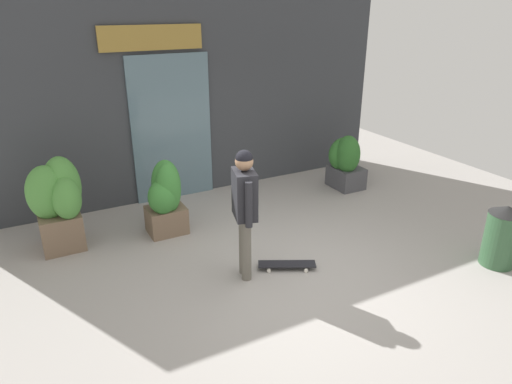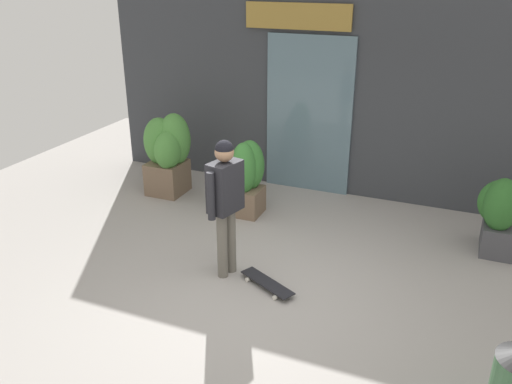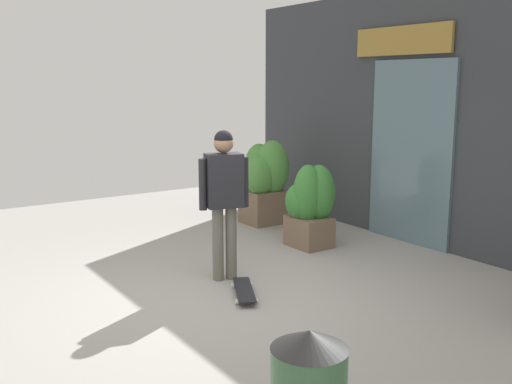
% 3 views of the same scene
% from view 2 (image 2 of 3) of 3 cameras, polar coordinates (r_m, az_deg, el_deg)
% --- Properties ---
extents(ground_plane, '(12.00, 12.00, 0.00)m').
position_cam_2_polar(ground_plane, '(6.41, -0.57, -10.74)').
color(ground_plane, '#9E9993').
extents(building_facade, '(7.94, 0.31, 3.59)m').
position_cam_2_polar(building_facade, '(8.81, 8.32, 11.19)').
color(building_facade, '#383A3F').
rests_on(building_facade, ground_plane).
extents(skateboarder, '(0.36, 0.57, 1.75)m').
position_cam_2_polar(skateboarder, '(6.29, -3.31, -0.29)').
color(skateboarder, '#666056').
rests_on(skateboarder, ground_plane).
extents(skateboard, '(0.78, 0.53, 0.08)m').
position_cam_2_polar(skateboard, '(6.47, 1.21, -9.73)').
color(skateboard, black).
rests_on(skateboard, ground_plane).
extents(planter_box_left, '(0.65, 0.69, 1.08)m').
position_cam_2_polar(planter_box_left, '(7.72, 24.88, -2.22)').
color(planter_box_left, '#47474C').
rests_on(planter_box_left, ground_plane).
extents(planter_box_right, '(0.76, 0.79, 1.37)m').
position_cam_2_polar(planter_box_right, '(8.94, -9.44, 4.36)').
color(planter_box_right, brown).
rests_on(planter_box_right, ground_plane).
extents(planter_box_mid, '(0.58, 0.66, 1.18)m').
position_cam_2_polar(planter_box_mid, '(8.09, -1.30, 1.69)').
color(planter_box_mid, brown).
rests_on(planter_box_mid, ground_plane).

